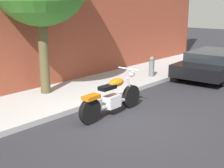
% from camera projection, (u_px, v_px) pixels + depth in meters
% --- Properties ---
extents(ground_plane, '(60.00, 60.00, 0.00)m').
position_uv_depth(ground_plane, '(124.00, 122.00, 7.64)').
color(ground_plane, '#28282D').
extents(sidewalk, '(20.54, 2.44, 0.14)m').
position_uv_depth(sidewalk, '(56.00, 99.00, 9.32)').
color(sidewalk, '#AEAEAE').
rests_on(sidewalk, ground).
extents(motorcycle, '(2.28, 0.70, 1.14)m').
position_uv_depth(motorcycle, '(112.00, 98.00, 8.06)').
color(motorcycle, black).
rests_on(motorcycle, ground).
extents(parked_car_black, '(4.61, 2.19, 1.03)m').
position_uv_depth(parked_car_black, '(215.00, 63.00, 12.42)').
color(parked_car_black, black).
rests_on(parked_car_black, ground).
extents(fire_hydrant, '(0.20, 0.20, 0.91)m').
position_uv_depth(fire_hydrant, '(152.00, 68.00, 11.81)').
color(fire_hydrant, slate).
rests_on(fire_hydrant, ground).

